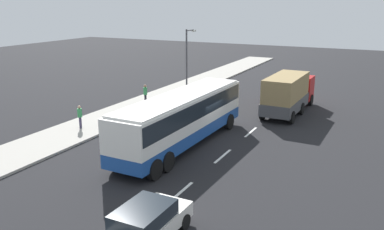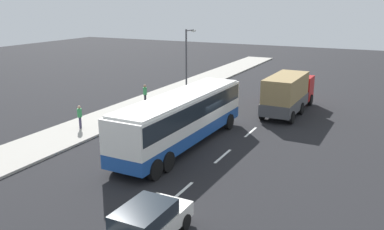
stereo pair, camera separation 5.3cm
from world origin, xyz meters
TOP-DOWN VIEW (x-y plane):
  - ground_plane at (0.00, 0.00)m, footprint 120.00×120.00m
  - sidewalk_curb at (0.00, 8.45)m, footprint 80.00×4.00m
  - lane_centreline at (-1.58, -2.43)m, footprint 40.89×0.16m
  - coach_bus at (-1.90, 0.50)m, footprint 12.48×2.97m
  - cargo_truck at (8.94, -3.42)m, footprint 8.15×2.70m
  - car_white_minivan at (-11.93, -3.24)m, footprint 4.33×1.93m
  - pedestrian_near_curb at (5.68, 8.12)m, footprint 0.32×0.32m
  - pedestrian_at_crossing at (-2.20, 8.43)m, footprint 0.32×0.32m
  - street_lamp at (10.88, 6.69)m, footprint 1.87×0.24m

SIDE VIEW (x-z plane):
  - ground_plane at x=0.00m, z-range 0.00..0.00m
  - lane_centreline at x=-1.58m, z-range 0.00..0.01m
  - sidewalk_curb at x=0.00m, z-range 0.00..0.15m
  - car_white_minivan at x=-11.93m, z-range 0.04..1.56m
  - pedestrian_at_crossing at x=-2.20m, z-range 0.27..1.90m
  - pedestrian_near_curb at x=5.68m, z-range 0.28..2.00m
  - cargo_truck at x=8.94m, z-range 0.11..3.28m
  - coach_bus at x=-1.90m, z-range 0.40..3.70m
  - street_lamp at x=10.88m, z-range 0.67..6.81m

